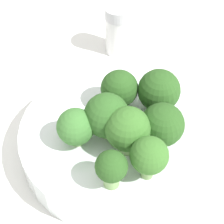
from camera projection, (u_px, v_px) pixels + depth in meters
The scene contains 11 objects.
ground_plane at pixel (112, 150), 0.48m from camera, with size 3.00×3.00×0.00m, color white.
bowl at pixel (112, 140), 0.46m from camera, with size 0.22×0.22×0.04m, color silver.
broccoli_floret_0 at pixel (104, 114), 0.42m from camera, with size 0.05×0.05×0.06m.
broccoli_floret_1 at pixel (162, 125), 0.41m from camera, with size 0.05×0.05×0.05m.
broccoli_floret_2 at pixel (76, 127), 0.41m from camera, with size 0.04×0.04×0.05m.
broccoli_floret_3 at pixel (159, 91), 0.44m from camera, with size 0.05×0.05×0.06m.
broccoli_floret_4 at pixel (128, 130), 0.40m from camera, with size 0.05×0.05×0.06m.
broccoli_floret_5 at pixel (149, 156), 0.38m from camera, with size 0.04×0.04×0.06m.
broccoli_floret_6 at pixel (119, 89), 0.45m from camera, with size 0.05×0.05×0.05m.
broccoli_floret_7 at pixel (111, 168), 0.37m from camera, with size 0.03×0.03×0.05m.
pepper_shaker at pixel (118, 29), 0.58m from camera, with size 0.04×0.04×0.08m.
Camera 1 is at (-0.22, -0.17, 0.39)m, focal length 60.00 mm.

